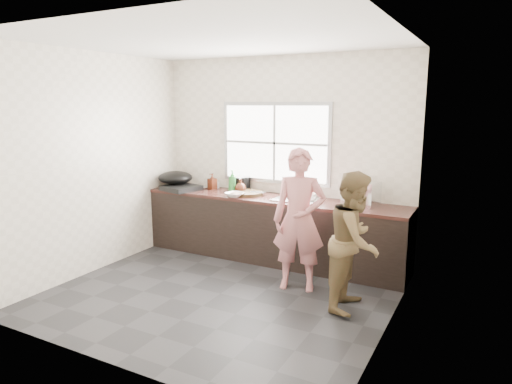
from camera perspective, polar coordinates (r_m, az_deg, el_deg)
The scene contains 30 objects.
floor at distance 5.21m, azimuth -4.43°, elevation -12.60°, with size 3.60×3.20×0.01m, color #262629.
ceiling at distance 4.82m, azimuth -4.94°, elevation 18.45°, with size 3.60×3.20×0.01m, color silver.
wall_back at distance 6.23m, azimuth 3.32°, elevation 4.28°, with size 3.60×0.01×2.70m, color silver.
wall_left at distance 5.99m, azimuth -19.41°, elevation 3.40°, with size 0.01×3.20×2.70m, color beige.
wall_right at distance 4.16m, azimuth 16.80°, elevation 0.44°, with size 0.01×3.20×2.70m, color beige.
wall_front at distance 3.61m, azimuth -18.52°, elevation -1.22°, with size 3.60×0.01×2.70m, color beige.
cabinet at distance 6.13m, azimuth 1.98°, elevation -4.78°, with size 3.60×0.62×0.82m, color black.
countertop at distance 6.03m, azimuth 2.01°, elevation -0.85°, with size 3.60×0.64×0.04m, color #351A15.
sink at distance 5.88m, azimuth 5.08°, elevation -0.93°, with size 0.55×0.45×0.02m, color silver.
faucet at distance 6.04m, azimuth 5.84°, elevation 0.76°, with size 0.02×0.02×0.30m, color silver.
window_frame at distance 6.24m, azimuth 2.44°, elevation 6.14°, with size 1.60×0.05×1.10m, color #9EA0A5.
window_glazing at distance 6.22m, azimuth 2.34°, elevation 6.12°, with size 1.50×0.01×1.00m, color white.
woman at distance 5.13m, azimuth 5.41°, elevation -4.05°, with size 0.55×0.36×1.50m, color #D78183.
person_side at distance 4.74m, azimuth 12.24°, elevation -5.99°, with size 0.69×0.54×1.43m, color brown.
cutting_board at distance 6.18m, azimuth -1.09°, elevation -0.15°, with size 0.43×0.43×0.04m, color #302312.
cleaver at distance 6.15m, azimuth 0.25°, elevation -0.01°, with size 0.20×0.10×0.01m, color #B0B4B7.
bowl_mince at distance 6.05m, azimuth -2.68°, elevation -0.34°, with size 0.24×0.24×0.06m, color white.
bowl_crabs at distance 5.92m, azimuth 6.33°, elevation -0.60°, with size 0.21×0.21×0.07m, color white.
bowl_held at distance 5.79m, azimuth 6.69°, elevation -0.90°, with size 0.19×0.19×0.06m, color white.
black_pot at distance 6.49m, azimuth -1.96°, elevation 1.09°, with size 0.28×0.28×0.20m, color black.
plate_food at distance 6.35m, azimuth -2.15°, elevation 0.02°, with size 0.22×0.22×0.02m, color white.
bottle_green at distance 6.38m, azimuth -2.96°, elevation 1.40°, with size 0.12×0.12×0.31m, color #27772E.
bottle_brown_tall at distance 6.60m, azimuth -5.49°, elevation 1.25°, with size 0.09×0.10×0.21m, color #411C10.
bottle_brown_short at distance 6.31m, azimuth -1.96°, elevation 0.71°, with size 0.14×0.14×0.18m, color #451E11.
glass_jar at distance 6.70m, azimuth -4.89°, elevation 0.90°, with size 0.06×0.06×0.09m, color silver.
burner at distance 6.59m, azimuth -9.33°, elevation 0.51°, with size 0.45×0.45×0.07m, color black.
wok at distance 6.76m, azimuth -10.04°, elevation 1.78°, with size 0.50×0.50×0.19m, color black.
dish_rack at distance 5.64m, azimuth 12.99°, elevation -0.18°, with size 0.40×0.28×0.30m, color silver.
pot_lid_left at distance 6.61m, azimuth -10.20°, elevation 0.27°, with size 0.26×0.26×0.01m, color silver.
pot_lid_right at distance 6.77m, azimuth -6.93°, elevation 0.61°, with size 0.25×0.25×0.01m, color silver.
Camera 1 is at (2.58, -4.02, 2.08)m, focal length 32.00 mm.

